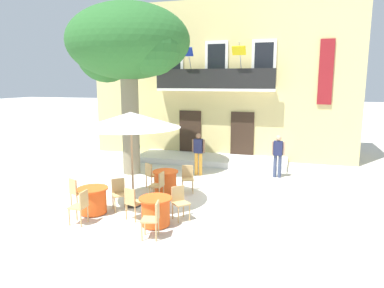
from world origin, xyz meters
name	(u,v)px	position (x,y,z in m)	size (l,w,h in m)	color
ground_plane	(203,188)	(0.00, 0.00, 0.00)	(120.00, 120.00, 0.00)	beige
building_facade	(225,81)	(-0.69, 6.99, 3.75)	(13.00, 5.09, 7.50)	#DBC67F
entrance_step_platform	(211,160)	(-0.69, 3.99, 0.12)	(6.94, 2.03, 0.25)	silver
plane_tree	(127,46)	(-3.42, 1.20, 5.09)	(4.98, 4.37, 6.71)	#7F755B
cafe_table_near_tree	(165,182)	(-1.07, -0.90, 0.39)	(0.86, 0.86, 0.76)	#EA561E
cafe_chair_near_tree_0	(159,184)	(-1.01, -1.66, 0.53)	(0.41, 0.41, 0.91)	tan
cafe_chair_near_tree_1	(188,177)	(-0.38, -0.58, 0.53)	(0.51, 0.51, 0.91)	tan
cafe_chair_near_tree_2	(151,174)	(-1.74, -0.56, 0.53)	(0.55, 0.55, 0.91)	tan
cafe_table_middle	(156,211)	(-0.33, -3.53, 0.39)	(0.86, 0.86, 0.76)	#EA561E
cafe_chair_middle_0	(180,200)	(0.13, -2.93, 0.53)	(0.57, 0.57, 0.91)	tan
cafe_chair_middle_1	(133,201)	(-1.06, -3.37, 0.53)	(0.51, 0.51, 0.91)	tan
cafe_chair_middle_2	(153,217)	(-0.10, -4.25, 0.53)	(0.48, 0.48, 0.91)	tan
cafe_table_front	(93,200)	(-2.36, -3.26, 0.39)	(0.86, 0.86, 0.76)	#EA561E
cafe_chair_front_0	(119,192)	(-1.82, -2.74, 0.53)	(0.56, 0.56, 0.91)	tan
cafe_chair_front_1	(76,191)	(-3.07, -3.02, 0.53)	(0.53, 0.53, 0.91)	tan
cafe_chair_front_2	(81,205)	(-2.25, -4.01, 0.53)	(0.42, 0.42, 0.91)	tan
cafe_umbrella	(131,120)	(-1.55, -2.37, 2.61)	(2.90, 2.90, 2.85)	#997A56
ground_planter_left	(136,149)	(-4.51, 4.02, 0.42)	(0.39, 0.39, 0.74)	slate
pedestrian_near_entrance	(278,154)	(2.43, 2.19, 0.95)	(0.53, 0.23, 1.68)	#384260
pedestrian_mid_plaza	(198,152)	(-0.63, 1.64, 0.96)	(0.53, 0.24, 1.70)	gold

